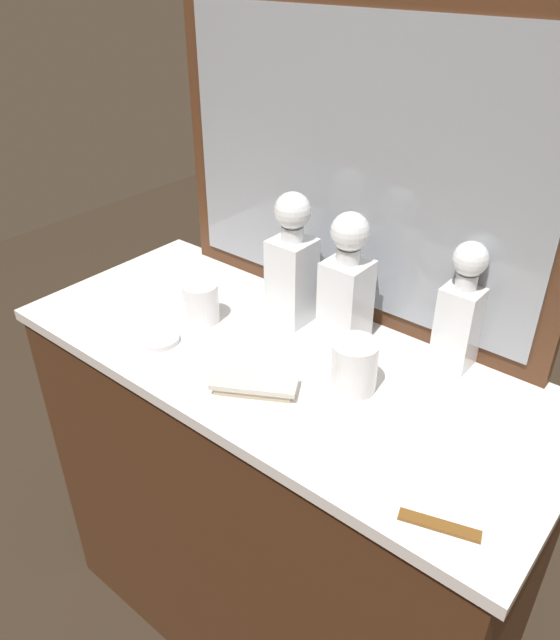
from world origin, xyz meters
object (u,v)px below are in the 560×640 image
object	(u,v)px
crystal_decanter_left	(460,318)
crystal_tumbler_left	(201,304)
crystal_decanter_front	(346,292)
porcelain_dish	(159,339)
silver_brush_front	(254,385)
tortoiseshell_comb	(439,525)
crystal_tumbler_rear	(354,367)
crystal_decanter_right	(292,271)

from	to	relation	value
crystal_decanter_left	crystal_tumbler_left	size ratio (longest dim) A/B	2.93
crystal_decanter_front	porcelain_dish	distance (m)	0.40
crystal_decanter_left	silver_brush_front	world-z (taller)	crystal_decanter_left
crystal_decanter_left	tortoiseshell_comb	world-z (taller)	crystal_decanter_left
crystal_tumbler_rear	porcelain_dish	bearing A→B (deg)	-162.08
crystal_tumbler_left	porcelain_dish	bearing A→B (deg)	-93.40
crystal_decanter_left	crystal_decanter_right	world-z (taller)	crystal_decanter_right
crystal_tumbler_rear	tortoiseshell_comb	xyz separation A→B (m)	(0.27, -0.19, -0.04)
crystal_decanter_left	crystal_decanter_right	bearing A→B (deg)	-168.27
porcelain_dish	tortoiseshell_comb	size ratio (longest dim) A/B	0.71
crystal_decanter_right	crystal_decanter_front	bearing A→B (deg)	2.74
crystal_decanter_right	crystal_decanter_front	distance (m)	0.13
crystal_decanter_left	crystal_tumbler_left	bearing A→B (deg)	-158.05
crystal_tumbler_left	tortoiseshell_comb	size ratio (longest dim) A/B	0.76
silver_brush_front	tortoiseshell_comb	distance (m)	0.42
crystal_decanter_left	crystal_tumbler_rear	size ratio (longest dim) A/B	2.60
crystal_decanter_left	porcelain_dish	world-z (taller)	crystal_decanter_left
crystal_decanter_left	crystal_decanter_front	size ratio (longest dim) A/B	0.92
crystal_decanter_left	crystal_tumbler_rear	xyz separation A→B (m)	(-0.11, -0.19, -0.06)
crystal_decanter_right	tortoiseshell_comb	world-z (taller)	crystal_decanter_right
crystal_decanter_front	porcelain_dish	size ratio (longest dim) A/B	3.38
crystal_decanter_right	silver_brush_front	distance (m)	0.28
tortoiseshell_comb	crystal_tumbler_rear	bearing A→B (deg)	145.11
crystal_tumbler_rear	crystal_decanter_left	bearing A→B (deg)	60.38
silver_brush_front	tortoiseshell_comb	bearing A→B (deg)	-9.31
crystal_decanter_left	porcelain_dish	bearing A→B (deg)	-147.78
crystal_decanter_right	porcelain_dish	distance (m)	0.31
porcelain_dish	crystal_tumbler_left	bearing A→B (deg)	86.60
crystal_decanter_left	porcelain_dish	distance (m)	0.61
crystal_decanter_left	tortoiseshell_comb	size ratio (longest dim) A/B	2.22
tortoiseshell_comb	silver_brush_front	bearing A→B (deg)	170.69
porcelain_dish	tortoiseshell_comb	xyz separation A→B (m)	(0.67, -0.06, -0.00)
crystal_decanter_left	crystal_tumbler_left	distance (m)	0.54
crystal_decanter_left	crystal_decanter_front	bearing A→B (deg)	-162.92
crystal_decanter_front	crystal_tumbler_left	size ratio (longest dim) A/B	3.17
crystal_tumbler_left	silver_brush_front	bearing A→B (deg)	-24.01
tortoiseshell_comb	porcelain_dish	bearing A→B (deg)	174.67
crystal_decanter_front	tortoiseshell_comb	bearing A→B (deg)	-39.59
crystal_tumbler_left	crystal_decanter_left	bearing A→B (deg)	21.95
crystal_decanter_front	crystal_tumbler_rear	xyz separation A→B (m)	(0.11, -0.12, -0.07)
porcelain_dish	silver_brush_front	bearing A→B (deg)	1.02
crystal_decanter_right	crystal_tumbler_left	world-z (taller)	crystal_decanter_right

